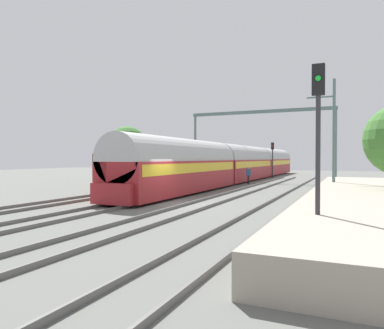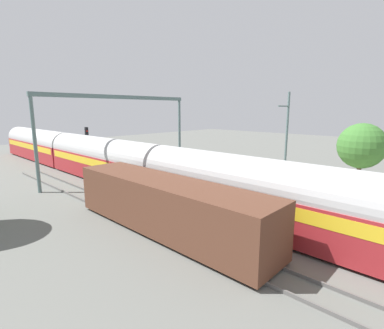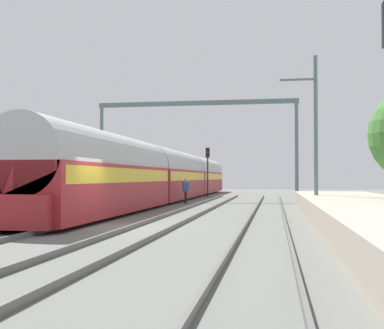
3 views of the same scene
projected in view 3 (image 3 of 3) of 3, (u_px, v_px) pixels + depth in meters
ground at (103, 227)px, 18.01m from camera, size 120.00×120.00×0.00m
track_west at (53, 224)px, 18.33m from camera, size 1.52×60.00×0.16m
track_east at (155, 226)px, 17.70m from camera, size 1.52×60.00×0.16m
track_far_east at (265, 227)px, 17.07m from camera, size 1.52×60.00×0.16m
platform at (370, 214)px, 18.42m from camera, size 4.40×28.00×0.90m
passenger_train at (173, 175)px, 39.82m from camera, size 2.93×49.20×3.82m
freight_car at (56, 183)px, 27.44m from camera, size 2.80×13.00×2.70m
person_crossing at (186, 189)px, 34.17m from camera, size 0.46×0.39×1.73m
railway_signal_far at (208, 165)px, 46.26m from camera, size 0.36×0.30×4.56m
catenary_gantry at (196, 126)px, 39.38m from camera, size 15.99×0.28×7.86m
catenary_pole_east_mid at (315, 131)px, 25.26m from camera, size 1.90×0.20×8.00m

